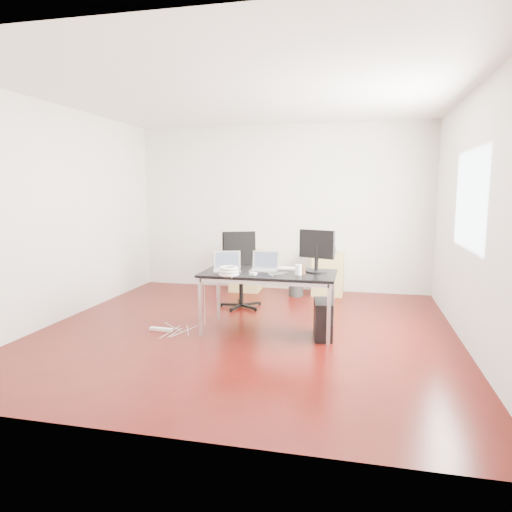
% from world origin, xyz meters
% --- Properties ---
extents(room_shell, '(5.00, 5.00, 5.00)m').
position_xyz_m(room_shell, '(0.04, 0.00, 1.40)').
color(room_shell, '#3C0906').
rests_on(room_shell, ground).
extents(desk, '(1.60, 0.80, 0.73)m').
position_xyz_m(desk, '(0.27, 0.06, 0.68)').
color(desk, black).
rests_on(desk, ground).
extents(office_chair, '(0.62, 0.64, 1.08)m').
position_xyz_m(office_chair, '(-0.37, 1.15, 0.61)').
color(office_chair, black).
rests_on(office_chair, ground).
extents(filing_cabinet_left, '(0.50, 0.50, 0.70)m').
position_xyz_m(filing_cabinet_left, '(-0.56, 2.23, 0.35)').
color(filing_cabinet_left, tan).
rests_on(filing_cabinet_left, ground).
extents(filing_cabinet_right, '(0.50, 0.50, 0.70)m').
position_xyz_m(filing_cabinet_right, '(0.84, 2.23, 0.35)').
color(filing_cabinet_right, tan).
rests_on(filing_cabinet_right, ground).
extents(pc_tower, '(0.26, 0.47, 0.44)m').
position_xyz_m(pc_tower, '(0.94, -0.06, 0.22)').
color(pc_tower, black).
rests_on(pc_tower, ground).
extents(wastebasket, '(0.26, 0.26, 0.28)m').
position_xyz_m(wastebasket, '(0.34, 1.98, 0.14)').
color(wastebasket, black).
rests_on(wastebasket, ground).
extents(power_strip, '(0.30, 0.08, 0.04)m').
position_xyz_m(power_strip, '(-1.02, -0.24, 0.02)').
color(power_strip, white).
rests_on(power_strip, ground).
extents(laptop_left, '(0.39, 0.34, 0.23)m').
position_xyz_m(laptop_left, '(-0.25, 0.05, 0.79)').
color(laptop_left, silver).
rests_on(laptop_left, desk).
extents(laptop_right, '(0.33, 0.26, 0.23)m').
position_xyz_m(laptop_right, '(0.20, 0.16, 0.79)').
color(laptop_right, silver).
rests_on(laptop_right, desk).
extents(monitor, '(0.44, 0.26, 0.51)m').
position_xyz_m(monitor, '(0.83, 0.21, 1.01)').
color(monitor, black).
rests_on(monitor, desk).
extents(keyboard, '(0.44, 0.15, 0.02)m').
position_xyz_m(keyboard, '(0.44, 0.31, 0.74)').
color(keyboard, white).
rests_on(keyboard, desk).
extents(cup_white, '(0.09, 0.09, 0.12)m').
position_xyz_m(cup_white, '(0.64, -0.03, 0.79)').
color(cup_white, white).
rests_on(cup_white, desk).
extents(cup_brown, '(0.09, 0.09, 0.10)m').
position_xyz_m(cup_brown, '(0.68, 0.02, 0.78)').
color(cup_brown, '#502C1B').
rests_on(cup_brown, desk).
extents(cable_coil, '(0.24, 0.24, 0.11)m').
position_xyz_m(cable_coil, '(-0.14, -0.26, 0.78)').
color(cable_coil, white).
rests_on(cable_coil, desk).
extents(power_adapter, '(0.09, 0.09, 0.03)m').
position_xyz_m(power_adapter, '(0.13, -0.15, 0.74)').
color(power_adapter, white).
rests_on(power_adapter, desk).
extents(speaker, '(0.09, 0.08, 0.18)m').
position_xyz_m(speaker, '(-0.59, 2.16, 0.79)').
color(speaker, '#9E9E9E').
rests_on(speaker, filing_cabinet_left).
extents(navy_garment, '(0.33, 0.28, 0.09)m').
position_xyz_m(navy_garment, '(0.78, 2.20, 0.74)').
color(navy_garment, black).
rests_on(navy_garment, filing_cabinet_right).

